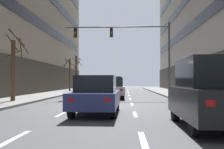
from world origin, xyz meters
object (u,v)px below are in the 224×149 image
at_px(car_driving_4, 116,84).
at_px(street_tree_1, 76,72).
at_px(car_driving_1, 96,95).
at_px(pedestrian_0, 194,87).
at_px(traffic_signal_0, 133,42).
at_px(car_driving_0, 112,88).
at_px(street_tree_2, 13,68).
at_px(car_driving_2, 98,85).
at_px(car_parked_0, 209,93).
at_px(car_driving_3, 113,87).
at_px(street_tree_0, 70,73).

height_order(car_driving_4, street_tree_1, street_tree_1).
height_order(car_driving_1, pedestrian_0, pedestrian_0).
height_order(car_driving_1, traffic_signal_0, traffic_signal_0).
relative_size(car_driving_0, street_tree_2, 0.99).
bearing_deg(car_driving_2, car_parked_0, -78.62).
xyz_separation_m(traffic_signal_0, pedestrian_0, (3.76, -6.66, -3.95)).
bearing_deg(car_driving_3, car_driving_1, -90.00).
bearing_deg(car_parked_0, car_driving_4, 97.84).
bearing_deg(traffic_signal_0, car_driving_4, 99.45).
distance_m(car_parked_0, street_tree_0, 28.86).
bearing_deg(car_driving_0, car_driving_3, 92.06).
bearing_deg(car_driving_2, car_driving_1, -84.36).
bearing_deg(street_tree_0, car_parked_0, -69.71).
xyz_separation_m(car_driving_0, street_tree_0, (-6.38, 13.32, 1.69)).
bearing_deg(car_parked_0, car_driving_1, 139.72).
relative_size(car_driving_1, traffic_signal_0, 0.47).
relative_size(car_driving_3, street_tree_1, 0.84).
distance_m(car_driving_2, pedestrian_0, 26.43).
bearing_deg(pedestrian_0, car_driving_3, 119.20).
distance_m(car_driving_0, car_driving_2, 20.71).
height_order(car_driving_1, street_tree_0, street_tree_0).
xyz_separation_m(car_parked_0, street_tree_2, (-9.97, 8.91, 1.26)).
bearing_deg(car_driving_1, street_tree_1, 102.24).
xyz_separation_m(street_tree_1, street_tree_2, (0.02, -22.72, -0.55)).
xyz_separation_m(car_driving_2, car_driving_4, (3.12, -6.91, 0.26)).
bearing_deg(street_tree_2, car_driving_3, 59.82).
relative_size(car_driving_1, car_parked_0, 1.02).
bearing_deg(street_tree_0, car_driving_2, 66.38).
xyz_separation_m(car_driving_2, pedestrian_0, (8.77, -24.93, 0.27)).
distance_m(car_driving_3, car_parked_0, 19.85).
bearing_deg(car_driving_4, street_tree_1, 144.87).
height_order(car_driving_4, traffic_signal_0, traffic_signal_0).
distance_m(car_driving_4, car_parked_0, 27.50).
distance_m(traffic_signal_0, street_tree_2, 11.02).
bearing_deg(traffic_signal_0, car_parked_0, -83.31).
distance_m(street_tree_0, street_tree_1, 4.61).
bearing_deg(traffic_signal_0, street_tree_2, -139.26).
bearing_deg(car_parked_0, street_tree_1, 107.52).
xyz_separation_m(car_driving_0, street_tree_2, (-6.35, -4.80, 1.48)).
height_order(car_driving_0, pedestrian_0, pedestrian_0).
bearing_deg(street_tree_2, car_driving_0, 37.09).
xyz_separation_m(car_driving_1, street_tree_2, (-6.14, 5.67, 1.49)).
bearing_deg(traffic_signal_0, car_driving_1, -98.82).
height_order(car_driving_0, car_driving_1, car_driving_0).
height_order(car_driving_1, car_driving_4, car_driving_4).
bearing_deg(car_driving_3, traffic_signal_0, -61.27).
bearing_deg(street_tree_1, car_driving_2, 39.18).
height_order(car_driving_1, car_driving_2, car_driving_1).
distance_m(traffic_signal_0, street_tree_0, 14.01).
distance_m(car_driving_1, street_tree_1, 29.12).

